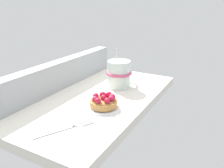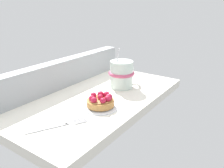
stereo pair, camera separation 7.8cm
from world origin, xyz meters
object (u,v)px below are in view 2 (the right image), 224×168
Objects in this scene: dessert_plate at (101,106)px; raspberry_tart at (101,101)px; coffee_mug at (122,74)px; dessert_fork at (58,126)px.

raspberry_tart is (0.06, -0.05, 1.89)cm from dessert_plate.
dessert_plate is 19.68cm from coffee_mug.
raspberry_tart reaches higher than dessert_plate.
raspberry_tart reaches higher than dessert_fork.
raspberry_tart is at bearing -41.30° from dessert_plate.
raspberry_tart is 0.56× the size of dessert_fork.
coffee_mug is (18.56, 4.25, 2.95)cm from raspberry_tart.
dessert_fork is (-15.65, 2.15, -1.89)cm from raspberry_tart.
coffee_mug is at bearing 12.89° from raspberry_tart.
dessert_plate is at bearing -167.29° from coffee_mug.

